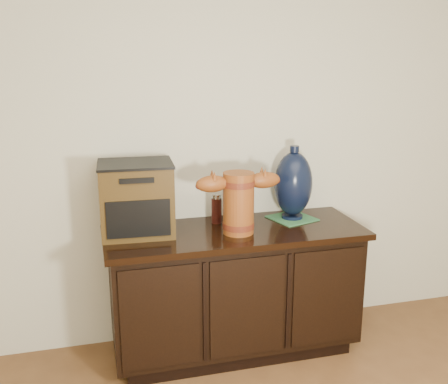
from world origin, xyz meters
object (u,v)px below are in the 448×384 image
object	(u,v)px
terracotta_vessel	(238,199)
spray_can	(217,209)
tv_radio	(137,199)
lamp_base	(293,184)
sideboard	(234,289)

from	to	relation	value
terracotta_vessel	spray_can	xyz separation A→B (m)	(-0.07, 0.20, -0.11)
spray_can	tv_radio	bearing A→B (deg)	-171.82
lamp_base	spray_can	size ratio (longest dim) A/B	2.51
terracotta_vessel	spray_can	world-z (taller)	terracotta_vessel
tv_radio	lamp_base	xyz separation A→B (m)	(0.92, 0.02, 0.02)
sideboard	terracotta_vessel	world-z (taller)	terracotta_vessel
tv_radio	lamp_base	size ratio (longest dim) A/B	0.95
terracotta_vessel	sideboard	bearing A→B (deg)	92.03
sideboard	terracotta_vessel	bearing A→B (deg)	-86.07
sideboard	terracotta_vessel	distance (m)	0.56
sideboard	spray_can	world-z (taller)	spray_can
sideboard	spray_can	bearing A→B (deg)	116.06
sideboard	tv_radio	world-z (taller)	tv_radio
terracotta_vessel	tv_radio	size ratio (longest dim) A/B	1.16
sideboard	spray_can	distance (m)	0.48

